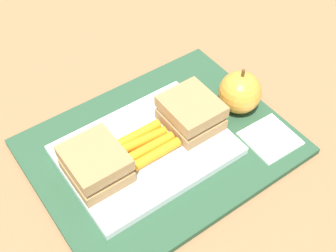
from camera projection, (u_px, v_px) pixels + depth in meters
ground_plane at (161, 149)px, 0.65m from camera, size 2.40×2.40×0.00m
lunchbag_mat at (161, 147)px, 0.64m from camera, size 0.36×0.28×0.01m
food_tray at (146, 150)px, 0.62m from camera, size 0.23×0.17×0.01m
sandwich_half_left at (96, 164)px, 0.57m from camera, size 0.07×0.08×0.04m
sandwich_half_right at (191, 113)px, 0.63m from camera, size 0.07×0.08×0.04m
carrot_sticks_bundle at (147, 144)px, 0.61m from camera, size 0.08×0.06×0.02m
apple at (240, 92)px, 0.66m from camera, size 0.07×0.07×0.08m
paper_napkin at (270, 138)px, 0.64m from camera, size 0.07×0.07×0.00m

